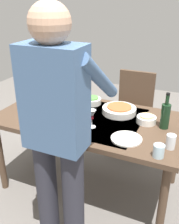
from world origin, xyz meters
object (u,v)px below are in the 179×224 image
(wine_glass_left, at_px, (28,98))
(side_bowl_salad, at_px, (92,101))
(water_cup_far_left, at_px, (72,119))
(water_cup_near_left, at_px, (171,142))
(person_server, at_px, (58,132))
(dinner_plate_near, at_px, (44,100))
(dining_table, at_px, (89,125))
(wine_bottle, at_px, (165,115))
(chair_near, at_px, (133,107))
(side_bowl_bread, at_px, (146,119))
(dinner_plate_far, at_px, (126,139))
(wine_glass_right, at_px, (92,115))
(water_cup_near_right, at_px, (159,151))
(serving_bowl_pasta, at_px, (119,110))

(wine_glass_left, xyz_separation_m, side_bowl_salad, (-0.48, -0.35, -0.07))
(wine_glass_left, height_order, water_cup_far_left, wine_glass_left)
(water_cup_near_left, distance_m, side_bowl_salad, 0.96)
(person_server, bearing_deg, dinner_plate_near, -51.94)
(dining_table, bearing_deg, person_server, 98.60)
(wine_bottle, height_order, side_bowl_salad, wine_bottle)
(chair_near, bearing_deg, dinner_plate_near, 41.39)
(side_bowl_bread, distance_m, dinner_plate_far, 0.34)
(wine_glass_right, height_order, side_bowl_bread, wine_glass_right)
(chair_near, distance_m, side_bowl_bread, 0.81)
(water_cup_far_left, xyz_separation_m, dinner_plate_far, (-0.48, 0.06, -0.04))
(dining_table, bearing_deg, side_bowl_bread, -168.38)
(water_cup_near_left, xyz_separation_m, water_cup_far_left, (0.79, -0.05, -0.01))
(side_bowl_salad, bearing_deg, water_cup_far_left, 92.46)
(dinner_plate_far, bearing_deg, wine_glass_left, -9.46)
(water_cup_near_left, relative_size, water_cup_far_left, 1.15)
(water_cup_near_right, height_order, dinner_plate_near, water_cup_near_right)
(wine_glass_left, distance_m, serving_bowl_pasta, 0.83)
(chair_near, relative_size, water_cup_near_right, 10.24)
(water_cup_far_left, bearing_deg, wine_glass_left, -11.87)
(wine_bottle, bearing_deg, wine_glass_left, 6.35)
(wine_bottle, relative_size, side_bowl_salad, 1.64)
(water_cup_near_left, bearing_deg, wine_bottle, -72.44)
(chair_near, distance_m, dinner_plate_far, 1.09)
(side_bowl_salad, bearing_deg, wine_glass_left, 36.09)
(dining_table, bearing_deg, serving_bowl_pasta, -138.39)
(side_bowl_bread, height_order, dinner_plate_far, side_bowl_bread)
(side_bowl_salad, bearing_deg, chair_near, -117.51)
(dining_table, height_order, wine_glass_right, wine_glass_right)
(wine_bottle, xyz_separation_m, side_bowl_salad, (0.72, -0.22, -0.08))
(serving_bowl_pasta, xyz_separation_m, side_bowl_salad, (0.31, -0.10, 0.00))
(dinner_plate_far, bearing_deg, person_server, 57.75)
(person_server, relative_size, side_bowl_salad, 9.38)
(wine_glass_right, relative_size, water_cup_near_right, 1.70)
(wine_glass_left, height_order, side_bowl_bread, wine_glass_left)
(person_server, bearing_deg, side_bowl_bread, -114.69)
(wine_bottle, xyz_separation_m, serving_bowl_pasta, (0.41, -0.12, -0.08))
(wine_bottle, height_order, dinner_plate_near, wine_bottle)
(chair_near, xyz_separation_m, person_server, (0.07, 1.51, 0.43))
(chair_near, xyz_separation_m, wine_bottle, (-0.44, 0.75, 0.31))
(person_server, height_order, serving_bowl_pasta, person_server)
(chair_near, relative_size, wine_glass_right, 6.03)
(water_cup_far_left, relative_size, dinner_plate_near, 0.39)
(wine_bottle, distance_m, wine_glass_right, 0.57)
(wine_glass_left, relative_size, water_cup_far_left, 1.67)
(water_cup_far_left, distance_m, dinner_plate_far, 0.49)
(side_bowl_bread, bearing_deg, side_bowl_salad, -18.09)
(side_bowl_bread, bearing_deg, serving_bowl_pasta, -18.36)
(serving_bowl_pasta, relative_size, side_bowl_bread, 1.88)
(dinner_plate_near, bearing_deg, wine_glass_right, 154.02)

